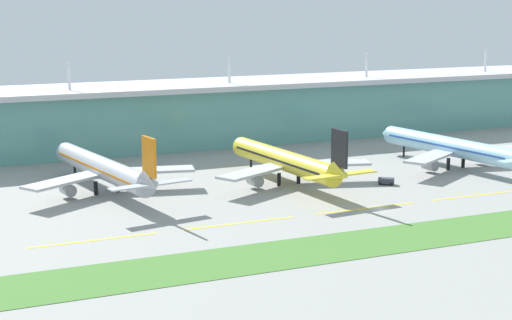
% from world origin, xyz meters
% --- Properties ---
extents(ground_plane, '(600.00, 600.00, 0.00)m').
position_xyz_m(ground_plane, '(0.00, 0.00, 0.00)').
color(ground_plane, gray).
extents(terminal_building, '(288.00, 34.00, 30.94)m').
position_xyz_m(terminal_building, '(-0.00, 105.11, 11.17)').
color(terminal_building, '#5B9E93').
rests_on(terminal_building, ground).
extents(airliner_near_middle, '(48.11, 64.45, 18.90)m').
position_xyz_m(airliner_near_middle, '(-58.22, 44.74, 6.45)').
color(airliner_near_middle, '#ADB2BC').
rests_on(airliner_near_middle, ground).
extents(airliner_center, '(48.57, 60.74, 18.90)m').
position_xyz_m(airliner_center, '(-9.13, 34.48, 6.44)').
color(airliner_center, yellow).
rests_on(airliner_center, ground).
extents(airliner_far_middle, '(48.22, 63.87, 18.90)m').
position_xyz_m(airliner_far_middle, '(47.08, 33.51, 6.45)').
color(airliner_far_middle, '#9ED1EA').
rests_on(airliner_far_middle, ground).
extents(taxiway_stripe_west, '(28.00, 0.70, 0.04)m').
position_xyz_m(taxiway_stripe_west, '(-71.00, 1.50, 0.02)').
color(taxiway_stripe_west, yellow).
rests_on(taxiway_stripe_west, ground).
extents(taxiway_stripe_mid_west, '(28.00, 0.70, 0.04)m').
position_xyz_m(taxiway_stripe_mid_west, '(-37.00, 1.50, 0.02)').
color(taxiway_stripe_mid_west, yellow).
rests_on(taxiway_stripe_mid_west, ground).
extents(taxiway_stripe_centre, '(28.00, 0.70, 0.04)m').
position_xyz_m(taxiway_stripe_centre, '(-3.00, 1.50, 0.02)').
color(taxiway_stripe_centre, yellow).
rests_on(taxiway_stripe_centre, ground).
extents(taxiway_stripe_mid_east, '(28.00, 0.70, 0.04)m').
position_xyz_m(taxiway_stripe_mid_east, '(31.00, 1.50, 0.02)').
color(taxiway_stripe_mid_east, yellow).
rests_on(taxiway_stripe_mid_east, ground).
extents(grass_verge, '(300.00, 18.00, 0.10)m').
position_xyz_m(grass_verge, '(0.00, -23.63, 0.05)').
color(grass_verge, '#477A33').
rests_on(grass_verge, ground).
extents(pushback_tug, '(4.97, 4.53, 1.85)m').
position_xyz_m(pushback_tug, '(16.03, 22.15, 1.10)').
color(pushback_tug, '#333842').
rests_on(pushback_tug, ground).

